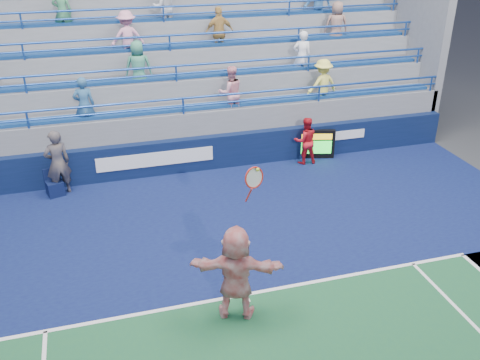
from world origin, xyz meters
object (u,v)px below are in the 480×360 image
object	(u,v)px
judge_chair	(55,187)
ball_girl	(305,141)
tennis_player	(236,273)
serve_speed_board	(313,144)
line_judge	(58,163)

from	to	relation	value
judge_chair	ball_girl	bearing A→B (deg)	0.70
ball_girl	judge_chair	bearing A→B (deg)	4.69
judge_chair	tennis_player	distance (m)	7.47
serve_speed_board	line_judge	bearing A→B (deg)	-177.64
judge_chair	ball_girl	world-z (taller)	ball_girl
serve_speed_board	ball_girl	bearing A→B (deg)	-144.41
tennis_player	ball_girl	world-z (taller)	tennis_player
serve_speed_board	judge_chair	size ratio (longest dim) A/B	1.79
ball_girl	tennis_player	bearing A→B (deg)	61.51
line_judge	ball_girl	size ratio (longest dim) A/B	1.25
serve_speed_board	line_judge	xyz separation A→B (m)	(-8.06, -0.33, 0.48)
tennis_player	line_judge	world-z (taller)	tennis_player
tennis_player	ball_girl	xyz separation A→B (m)	(4.18, 6.56, -0.24)
serve_speed_board	tennis_player	bearing A→B (deg)	-123.77
line_judge	tennis_player	bearing A→B (deg)	101.10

